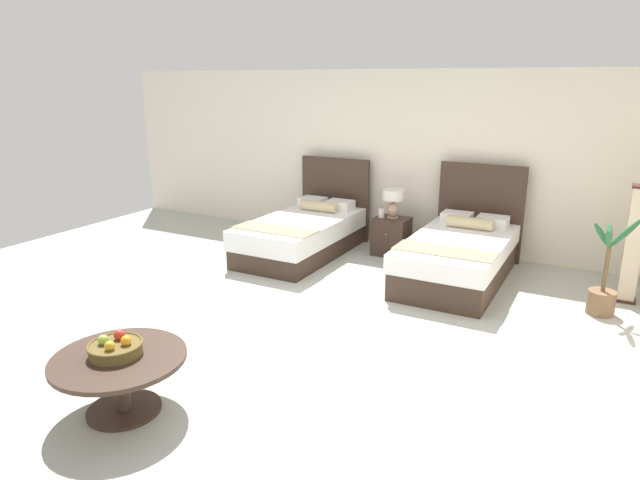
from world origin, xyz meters
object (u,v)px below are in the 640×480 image
Objects in this scene: floor_lamp_corner at (634,245)px; potted_palm at (603,289)px; bed_near_corner at (459,255)px; coffee_table at (120,370)px; fruit_bowl at (115,347)px; bed_near_window at (304,233)px; nightstand at (391,236)px; table_lamp at (393,200)px; vase at (381,213)px.

potted_palm is (-0.23, -0.54, -0.37)m from floor_lamp_corner.
bed_near_corner reaches higher than coffee_table.
fruit_bowl is 4.83m from potted_palm.
fruit_bowl is at bearing 160.03° from coffee_table.
bed_near_window is 4.10m from floor_lamp_corner.
fruit_bowl reaches higher than nightstand.
fruit_bowl is at bearing -128.27° from floor_lamp_corner.
nightstand is 0.53m from table_lamp.
table_lamp is 3.00m from floor_lamp_corner.
bed_near_corner is at bearing 69.83° from fruit_bowl.
nightstand is at bearing 161.64° from potted_palm.
fruit_bowl is (-0.37, -4.60, 0.25)m from nightstand.
floor_lamp_corner reaches higher than nightstand.
vase is 0.10× the size of floor_lamp_corner.
floor_lamp_corner reaches higher than vase.
bed_near_corner is 1.89m from floor_lamp_corner.
table_lamp is 2.93m from potted_palm.
coffee_table is 5.38m from floor_lamp_corner.
potted_palm is (2.73, -0.91, 0.02)m from nightstand.
fruit_bowl is at bearing -130.08° from potted_palm.
table_lamp is at bearing 22.88° from vase.
potted_palm reaches higher than nightstand.
bed_near_window is 3.86m from potted_palm.
bed_near_window is at bearing -177.37° from floor_lamp_corner.
coffee_table is (-0.33, -4.61, 0.08)m from nightstand.
fruit_bowl is at bearing -94.58° from table_lamp.
bed_near_window reaches higher than fruit_bowl.
floor_lamp_corner is (3.30, 4.24, 0.31)m from coffee_table.
potted_palm reaches higher than coffee_table.
bed_near_corner is 15.66× the size of vase.
bed_near_window is 5.30× the size of table_lamp.
bed_near_corner is at bearing 70.37° from coffee_table.
bed_near_window is 1.24m from nightstand.
floor_lamp_corner reaches higher than coffee_table.
floor_lamp_corner is 1.20× the size of potted_palm.
nightstand is at bearing 85.88° from coffee_table.
fruit_bowl is at bearing -94.60° from nightstand.
bed_near_window is at bearing -179.97° from bed_near_corner.
bed_near_corner is at bearing -174.26° from floor_lamp_corner.
fruit_bowl is at bearing -92.86° from vase.
potted_palm is (3.84, -0.35, -0.02)m from bed_near_window.
nightstand is 0.48× the size of potted_palm.
bed_near_corner reaches higher than table_lamp.
bed_near_window reaches higher than vase.
bed_near_window is 2.18× the size of coffee_table.
potted_palm reaches higher than table_lamp.
table_lamp is 0.37× the size of potted_palm.
vase is at bearing 87.62° from coffee_table.
vase is (-0.14, -0.06, -0.19)m from table_lamp.
bed_near_corner is 2.18× the size of coffee_table.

